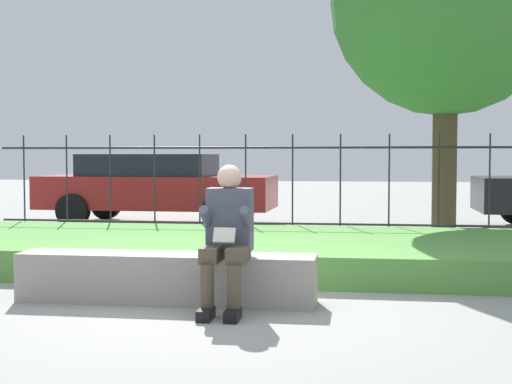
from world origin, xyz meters
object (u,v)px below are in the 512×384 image
object	(u,v)px
stone_bench	(166,281)
tree_behind_fence	(447,1)
car_parked_left	(156,186)
person_seated_reader	(228,232)

from	to	relation	value
stone_bench	tree_behind_fence	bearing A→B (deg)	57.68
car_parked_left	tree_behind_fence	distance (m)	6.33
stone_bench	person_seated_reader	distance (m)	0.81
person_seated_reader	car_parked_left	distance (m)	7.84
car_parked_left	stone_bench	bearing A→B (deg)	-71.92
stone_bench	person_seated_reader	bearing A→B (deg)	-23.01
stone_bench	car_parked_left	bearing A→B (deg)	107.05
person_seated_reader	car_parked_left	xyz separation A→B (m)	(-2.78, 7.33, 0.05)
person_seated_reader	tree_behind_fence	distance (m)	6.16
car_parked_left	tree_behind_fence	xyz separation A→B (m)	(5.11, -2.42, 2.85)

